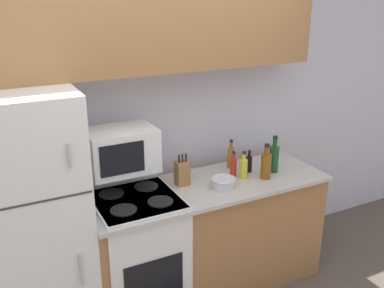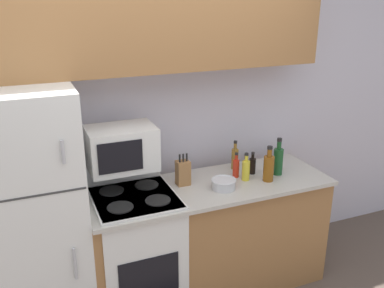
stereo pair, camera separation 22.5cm
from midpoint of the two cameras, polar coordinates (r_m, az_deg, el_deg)
The scene contains 14 objects.
wall_back at distance 3.38m, azimuth -8.42°, elevation 2.00°, with size 8.00×0.05×2.55m.
lower_cabinets at distance 3.46m, azimuth 0.13°, elevation -12.21°, with size 1.86×0.65×0.92m.
refrigerator at distance 3.02m, azimuth -22.63°, elevation -9.82°, with size 0.67×0.74×1.76m.
upper_cabinets at distance 3.04m, azimuth -7.90°, elevation 15.38°, with size 2.53×0.35×0.62m.
stove at distance 3.26m, azimuth -9.23°, elevation -14.27°, with size 0.58×0.63×1.10m.
microwave at distance 3.01m, azimuth -11.52°, elevation -0.83°, with size 0.47×0.33×0.30m.
knife_block at distance 3.18m, azimuth -3.35°, elevation -3.89°, with size 0.10×0.08×0.25m.
bowl at distance 3.16m, azimuth 2.16°, elevation -5.17°, with size 0.19×0.19×0.07m.
bottle_wine_green at distance 3.44m, azimuth 9.04°, elevation -1.85°, with size 0.08×0.08×0.30m.
bottle_hot_sauce at distance 3.35m, azimuth 3.62°, elevation -3.00°, with size 0.05×0.05×0.20m.
bottle_vinegar at distance 3.49m, azimuth 3.36°, elevation -1.72°, with size 0.06×0.06×0.24m.
bottle_soy_sauce at distance 3.43m, azimuth 5.73°, elevation -2.61°, with size 0.05×0.05×0.18m.
bottle_whiskey at distance 3.31m, azimuth 7.92°, elevation -2.81°, with size 0.08×0.08×0.28m.
bottle_cooking_spray at distance 3.30m, azimuth 4.97°, elevation -3.22°, with size 0.06×0.06×0.22m.
Camera 1 is at (-1.11, -2.26, 2.30)m, focal length 40.00 mm.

